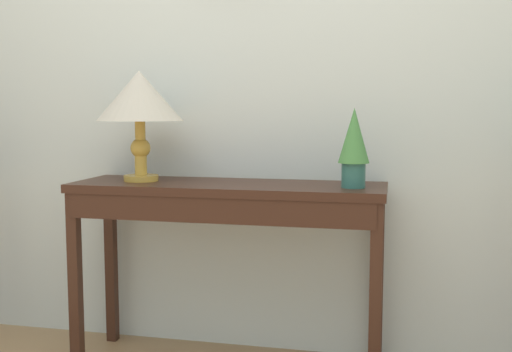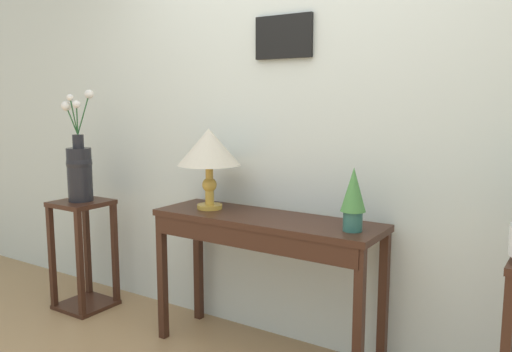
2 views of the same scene
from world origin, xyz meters
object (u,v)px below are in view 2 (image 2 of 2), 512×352
(console_table, at_px, (263,238))
(pedestal_stand_left, at_px, (84,255))
(table_lamp, at_px, (209,149))
(potted_plant_on_console, at_px, (353,196))
(flower_vase_tall_left, at_px, (79,166))

(console_table, distance_m, pedestal_stand_left, 1.42)
(table_lamp, xyz_separation_m, pedestal_stand_left, (-1.00, -0.11, -0.76))
(console_table, bearing_deg, pedestal_stand_left, -176.35)
(potted_plant_on_console, relative_size, flower_vase_tall_left, 0.42)
(pedestal_stand_left, xyz_separation_m, flower_vase_tall_left, (-0.00, 0.00, 0.60))
(console_table, relative_size, pedestal_stand_left, 1.73)
(flower_vase_tall_left, bearing_deg, console_table, 3.62)
(console_table, height_order, flower_vase_tall_left, flower_vase_tall_left)
(potted_plant_on_console, height_order, flower_vase_tall_left, flower_vase_tall_left)
(potted_plant_on_console, bearing_deg, pedestal_stand_left, -177.69)
(pedestal_stand_left, bearing_deg, flower_vase_tall_left, 149.09)
(pedestal_stand_left, bearing_deg, console_table, 3.65)
(pedestal_stand_left, bearing_deg, potted_plant_on_console, 2.31)
(flower_vase_tall_left, bearing_deg, table_lamp, 6.33)
(pedestal_stand_left, height_order, flower_vase_tall_left, flower_vase_tall_left)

